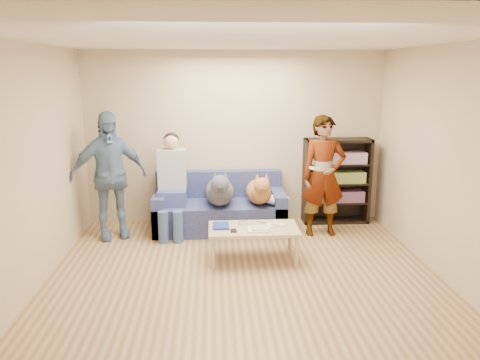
{
  "coord_description": "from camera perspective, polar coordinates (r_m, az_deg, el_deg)",
  "views": [
    {
      "loc": [
        -0.34,
        -4.56,
        2.31
      ],
      "look_at": [
        0.0,
        1.2,
        0.95
      ],
      "focal_mm": 35.0,
      "sensor_mm": 36.0,
      "label": 1
    }
  ],
  "objects": [
    {
      "name": "ground",
      "position": [
        5.12,
        0.83,
        -13.55
      ],
      "size": [
        5.0,
        5.0,
        0.0
      ],
      "primitive_type": "plane",
      "color": "olive",
      "rests_on": "ground"
    },
    {
      "name": "ceiling",
      "position": [
        4.58,
        0.94,
        16.9
      ],
      "size": [
        5.0,
        5.0,
        0.0
      ],
      "primitive_type": "plane",
      "rotation": [
        3.14,
        0.0,
        0.0
      ],
      "color": "white",
      "rests_on": "ground"
    },
    {
      "name": "wall_back",
      "position": [
        7.14,
        -0.63,
        5.14
      ],
      "size": [
        4.5,
        0.0,
        4.5
      ],
      "primitive_type": "plane",
      "rotation": [
        1.57,
        0.0,
        0.0
      ],
      "color": "tan",
      "rests_on": "ground"
    },
    {
      "name": "wall_front",
      "position": [
        2.32,
        5.62,
        -12.66
      ],
      "size": [
        4.5,
        0.0,
        4.5
      ],
      "primitive_type": "plane",
      "rotation": [
        -1.57,
        0.0,
        0.0
      ],
      "color": "tan",
      "rests_on": "ground"
    },
    {
      "name": "wall_left",
      "position": [
        5.04,
        -25.55,
        0.39
      ],
      "size": [
        0.0,
        5.0,
        5.0
      ],
      "primitive_type": "plane",
      "rotation": [
        1.57,
        0.0,
        1.57
      ],
      "color": "tan",
      "rests_on": "ground"
    },
    {
      "name": "wall_right",
      "position": [
        5.34,
        25.73,
        1.03
      ],
      "size": [
        0.0,
        5.0,
        5.0
      ],
      "primitive_type": "plane",
      "rotation": [
        1.57,
        0.0,
        -1.57
      ],
      "color": "tan",
      "rests_on": "ground"
    },
    {
      "name": "blanket",
      "position": [
        6.75,
        4.51,
        -2.37
      ],
      "size": [
        0.39,
        0.33,
        0.13
      ],
      "primitive_type": "ellipsoid",
      "color": "silver",
      "rests_on": "sofa"
    },
    {
      "name": "person_standing_right",
      "position": [
        6.67,
        10.13,
        0.46
      ],
      "size": [
        0.64,
        0.43,
        1.71
      ],
      "primitive_type": "imported",
      "rotation": [
        0.0,
        0.0,
        0.03
      ],
      "color": "gray",
      "rests_on": "ground"
    },
    {
      "name": "person_standing_left",
      "position": [
        6.69,
        -15.67,
        0.52
      ],
      "size": [
        1.13,
        0.79,
        1.78
      ],
      "primitive_type": "imported",
      "rotation": [
        0.0,
        0.0,
        0.38
      ],
      "color": "#6A8CAA",
      "rests_on": "ground"
    },
    {
      "name": "held_controller",
      "position": [
        6.4,
        8.86,
        1.43
      ],
      "size": [
        0.08,
        0.12,
        0.03
      ],
      "primitive_type": "cube",
      "rotation": [
        0.0,
        0.0,
        0.38
      ],
      "color": "white",
      "rests_on": "person_standing_right"
    },
    {
      "name": "notebook_blue",
      "position": [
        5.81,
        -2.35,
        -5.6
      ],
      "size": [
        0.2,
        0.26,
        0.03
      ],
      "primitive_type": "cube",
      "color": "navy",
      "rests_on": "coffee_table"
    },
    {
      "name": "papers",
      "position": [
        5.69,
        2.24,
        -6.05
      ],
      "size": [
        0.26,
        0.2,
        0.02
      ],
      "primitive_type": "cube",
      "color": "silver",
      "rests_on": "coffee_table"
    },
    {
      "name": "magazine",
      "position": [
        5.71,
        2.52,
        -5.85
      ],
      "size": [
        0.22,
        0.17,
        0.01
      ],
      "primitive_type": "cube",
      "color": "#BDB597",
      "rests_on": "coffee_table"
    },
    {
      "name": "camera_silver",
      "position": [
        5.88,
        0.37,
        -5.22
      ],
      "size": [
        0.11,
        0.06,
        0.05
      ],
      "primitive_type": "cube",
      "color": "#B5B6BA",
      "rests_on": "coffee_table"
    },
    {
      "name": "controller_a",
      "position": [
        5.9,
        4.28,
        -5.28
      ],
      "size": [
        0.04,
        0.13,
        0.03
      ],
      "primitive_type": "cube",
      "color": "silver",
      "rests_on": "coffee_table"
    },
    {
      "name": "controller_b",
      "position": [
        5.84,
        5.16,
        -5.51
      ],
      "size": [
        0.09,
        0.06,
        0.03
      ],
      "primitive_type": "cube",
      "color": "white",
      "rests_on": "coffee_table"
    },
    {
      "name": "headphone_cup_a",
      "position": [
        5.78,
        3.65,
        -5.73
      ],
      "size": [
        0.07,
        0.07,
        0.02
      ],
      "primitive_type": "cylinder",
      "color": "white",
      "rests_on": "coffee_table"
    },
    {
      "name": "headphone_cup_b",
      "position": [
        5.86,
        3.55,
        -5.47
      ],
      "size": [
        0.07,
        0.07,
        0.02
      ],
      "primitive_type": "cylinder",
      "color": "white",
      "rests_on": "coffee_table"
    },
    {
      "name": "pen_orange",
      "position": [
        5.63,
        1.58,
        -6.3
      ],
      "size": [
        0.13,
        0.06,
        0.01
      ],
      "primitive_type": "cylinder",
      "rotation": [
        0.0,
        1.57,
        0.35
      ],
      "color": "#DF581F",
      "rests_on": "coffee_table"
    },
    {
      "name": "pen_black",
      "position": [
        5.96,
        2.64,
        -5.18
      ],
      "size": [
        0.13,
        0.08,
        0.01
      ],
      "primitive_type": "cylinder",
      "rotation": [
        0.0,
        1.57,
        -0.52
      ],
      "color": "black",
      "rests_on": "coffee_table"
    },
    {
      "name": "wallet",
      "position": [
        5.65,
        -0.79,
        -6.18
      ],
      "size": [
        0.07,
        0.12,
        0.02
      ],
      "primitive_type": "cube",
      "color": "black",
      "rests_on": "coffee_table"
    },
    {
      "name": "sofa",
      "position": [
        6.96,
        -2.5,
        -3.7
      ],
      "size": [
        1.9,
        0.85,
        0.82
      ],
      "color": "#515B93",
      "rests_on": "ground"
    },
    {
      "name": "person_seated",
      "position": [
        6.73,
        -8.31,
        -0.07
      ],
      "size": [
        0.4,
        0.73,
        1.47
      ],
      "color": "#434F94",
      "rests_on": "sofa"
    },
    {
      "name": "dog_gray",
      "position": [
        6.65,
        -2.49,
        -1.3
      ],
      "size": [
        0.41,
        1.25,
        0.6
      ],
      "color": "#53555E",
      "rests_on": "sofa"
    },
    {
      "name": "dog_tan",
      "position": [
        6.72,
        2.36,
        -1.36
      ],
      "size": [
        0.37,
        1.14,
        0.53
      ],
      "color": "#A97233",
      "rests_on": "sofa"
    },
    {
      "name": "coffee_table",
      "position": [
        5.8,
        1.64,
        -6.24
      ],
      "size": [
        1.1,
        0.6,
        0.42
      ],
      "color": "tan",
      "rests_on": "ground"
    },
    {
      "name": "bookshelf",
      "position": [
        7.33,
        11.65,
        0.13
      ],
      "size": [
        1.0,
        0.34,
        1.3
      ],
      "color": "black",
      "rests_on": "ground"
    }
  ]
}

